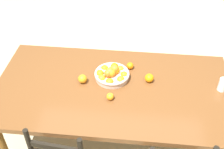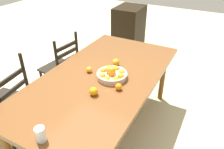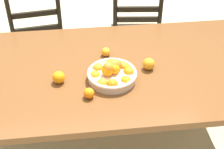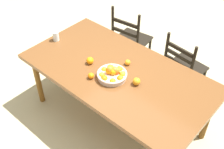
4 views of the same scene
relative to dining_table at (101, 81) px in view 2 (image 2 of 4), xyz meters
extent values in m
plane|color=tan|center=(0.00, 0.00, -0.69)|extent=(12.00, 12.00, 0.00)
cube|color=brown|center=(0.00, 0.00, 0.04)|extent=(2.06, 1.08, 0.05)
cylinder|color=brown|center=(0.91, -0.43, -0.34)|extent=(0.07, 0.07, 0.71)
cylinder|color=brown|center=(0.91, 0.43, -0.34)|extent=(0.07, 0.07, 0.71)
cube|color=black|center=(0.35, 0.88, -0.25)|extent=(0.47, 0.47, 0.03)
cylinder|color=black|center=(0.55, 1.04, -0.48)|extent=(0.04, 0.04, 0.43)
cylinder|color=black|center=(0.18, 1.08, -0.48)|extent=(0.04, 0.04, 0.43)
cylinder|color=black|center=(0.51, 0.67, -0.48)|extent=(0.04, 0.04, 0.43)
cylinder|color=black|center=(0.15, 0.71, -0.48)|extent=(0.04, 0.04, 0.43)
cylinder|color=black|center=(0.51, 0.67, 0.01)|extent=(0.04, 0.04, 0.49)
cylinder|color=black|center=(0.15, 0.71, 0.01)|extent=(0.04, 0.04, 0.49)
cube|color=black|center=(0.33, 0.69, -0.07)|extent=(0.34, 0.06, 0.04)
cube|color=black|center=(0.33, 0.69, 0.03)|extent=(0.34, 0.06, 0.04)
cube|color=black|center=(0.33, 0.69, 0.12)|extent=(0.34, 0.06, 0.04)
cube|color=black|center=(-0.53, 0.93, -0.26)|extent=(0.50, 0.50, 0.03)
cylinder|color=black|center=(-0.36, 1.14, -0.48)|extent=(0.04, 0.04, 0.42)
cylinder|color=black|center=(-0.31, 0.76, -0.48)|extent=(0.04, 0.04, 0.42)
cylinder|color=black|center=(-0.70, 0.71, -0.48)|extent=(0.04, 0.04, 0.42)
cylinder|color=black|center=(-0.31, 0.76, 0.02)|extent=(0.04, 0.04, 0.53)
cube|color=black|center=(-0.51, 0.73, -0.03)|extent=(0.35, 0.07, 0.04)
cube|color=black|center=(-0.51, 0.73, 0.11)|extent=(0.35, 0.07, 0.04)
cube|color=black|center=(1.91, 0.53, -0.21)|extent=(0.59, 0.46, 0.96)
cylinder|color=beige|center=(0.02, -0.12, 0.09)|extent=(0.30, 0.30, 0.05)
torus|color=beige|center=(0.02, -0.12, 0.11)|extent=(0.31, 0.31, 0.02)
sphere|color=orange|center=(0.13, -0.11, 0.11)|extent=(0.07, 0.07, 0.07)
sphere|color=orange|center=(0.11, -0.05, 0.11)|extent=(0.07, 0.07, 0.07)
sphere|color=orange|center=(0.03, -0.01, 0.11)|extent=(0.07, 0.07, 0.07)
sphere|color=orange|center=(-0.06, -0.05, 0.11)|extent=(0.07, 0.07, 0.07)
sphere|color=orange|center=(-0.08, -0.12, 0.10)|extent=(0.07, 0.07, 0.07)
sphere|color=orange|center=(-0.05, -0.20, 0.10)|extent=(0.07, 0.07, 0.07)
sphere|color=orange|center=(0.01, -0.22, 0.11)|extent=(0.08, 0.08, 0.08)
sphere|color=orange|center=(0.10, -0.19, 0.10)|extent=(0.07, 0.07, 0.07)
sphere|color=orange|center=(0.00, -0.13, 0.17)|extent=(0.07, 0.07, 0.07)
sphere|color=orange|center=(-0.01, -0.13, 0.15)|extent=(0.07, 0.07, 0.07)
sphere|color=orange|center=(0.02, -0.11, 0.14)|extent=(0.08, 0.08, 0.08)
sphere|color=orange|center=(0.04, -0.09, 0.16)|extent=(0.08, 0.08, 0.08)
sphere|color=orange|center=(0.05, -0.08, 0.15)|extent=(0.07, 0.07, 0.07)
sphere|color=orange|center=(0.04, -0.11, 0.15)|extent=(0.07, 0.07, 0.07)
sphere|color=orange|center=(0.03, -0.09, 0.15)|extent=(0.08, 0.08, 0.08)
sphere|color=orange|center=(0.27, -0.03, 0.10)|extent=(0.08, 0.08, 0.08)
sphere|color=orange|center=(-0.31, -0.11, 0.10)|extent=(0.08, 0.08, 0.08)
sphere|color=orange|center=(0.01, 0.15, 0.09)|extent=(0.06, 0.06, 0.06)
sphere|color=orange|center=(-0.13, -0.27, 0.10)|extent=(0.06, 0.06, 0.06)
cylinder|color=silver|center=(-0.92, -0.06, 0.12)|extent=(0.07, 0.07, 0.11)
camera|label=1|loc=(-0.17, 1.78, 1.73)|focal=45.33mm
camera|label=2|loc=(-1.63, -0.99, 1.25)|focal=34.99mm
camera|label=3|loc=(-0.17, -1.75, 1.40)|focal=53.99mm
camera|label=4|loc=(1.46, -1.74, 2.02)|focal=45.67mm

